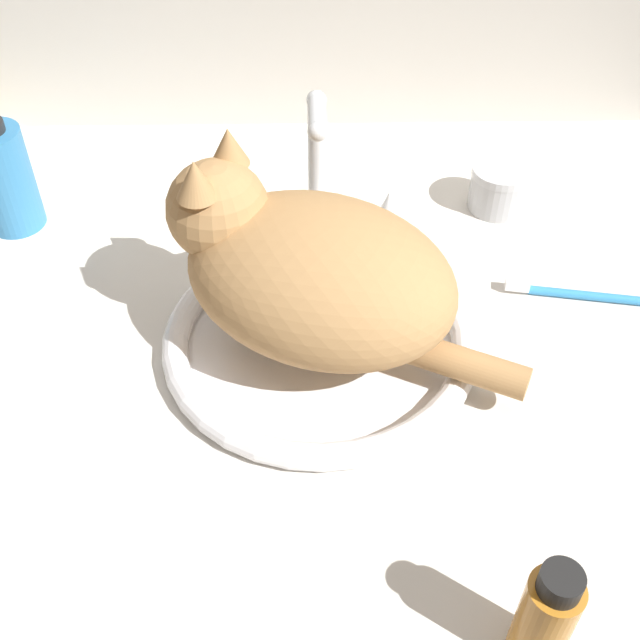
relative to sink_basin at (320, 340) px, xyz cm
name	(u,v)px	position (x,y,z in cm)	size (l,w,h in cm)	color
countertop	(271,340)	(-5.17, 2.74, -2.67)	(111.40, 83.60, 3.00)	silver
backsplash_wall	(274,12)	(-5.17, 45.74, 14.53)	(111.40, 2.40, 37.41)	beige
sink_basin	(320,340)	(0.00, 0.00, 0.00)	(32.09, 32.09, 2.65)	white
faucet	(317,183)	(0.00, 19.57, 5.73)	(20.25, 9.32, 18.12)	silver
cat	(303,269)	(-1.58, 0.77, 8.90)	(35.86, 29.33, 18.70)	tan
soap_pump_bottle	(4,176)	(-36.45, 21.82, 5.59)	(6.70, 6.70, 17.30)	teal
metal_jar	(499,188)	(22.49, 24.09, 1.68)	(7.34, 7.34, 5.68)	#B2B5BA
amber_bottle	(545,619)	(15.17, -31.73, 4.23)	(3.98, 3.98, 11.51)	#C67A23
toothbrush	(574,293)	(28.03, 7.13, -0.54)	(15.87, 3.85, 1.70)	#338CD1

